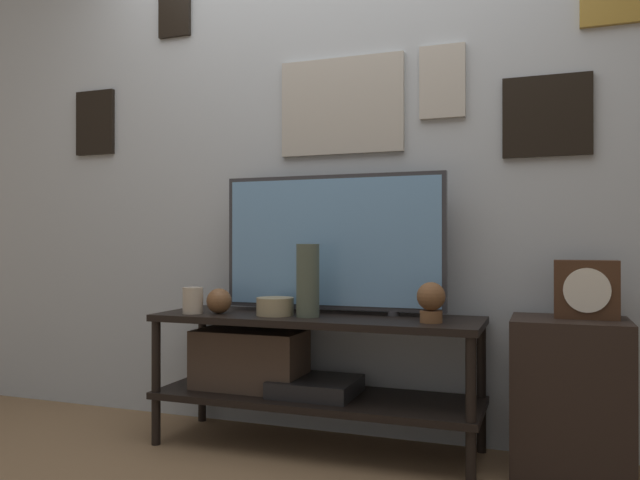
# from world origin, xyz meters

# --- Properties ---
(ground_plane) EXTENTS (12.00, 12.00, 0.00)m
(ground_plane) POSITION_xyz_m (0.00, 0.00, 0.00)
(ground_plane) COLOR #846647
(wall_back) EXTENTS (6.40, 0.08, 2.70)m
(wall_back) POSITION_xyz_m (0.00, 0.55, 1.36)
(wall_back) COLOR #B2BCC6
(wall_back) RESTS_ON ground_plane
(media_console) EXTENTS (1.44, 0.46, 0.58)m
(media_console) POSITION_xyz_m (-0.13, 0.27, 0.37)
(media_console) COLOR black
(media_console) RESTS_ON ground_plane
(television) EXTENTS (1.03, 0.05, 0.63)m
(television) POSITION_xyz_m (0.04, 0.37, 0.91)
(television) COLOR #333338
(television) RESTS_ON media_console
(vase_round_glass) EXTENTS (0.11, 0.11, 0.11)m
(vase_round_glass) POSITION_xyz_m (-0.44, 0.19, 0.64)
(vase_round_glass) COLOR brown
(vase_round_glass) RESTS_ON media_console
(vase_wide_bowl) EXTENTS (0.16, 0.16, 0.08)m
(vase_wide_bowl) POSITION_xyz_m (-0.17, 0.22, 0.62)
(vase_wide_bowl) COLOR tan
(vase_wide_bowl) RESTS_ON media_console
(vase_tall_ceramic) EXTENTS (0.10, 0.10, 0.31)m
(vase_tall_ceramic) POSITION_xyz_m (-0.01, 0.21, 0.74)
(vase_tall_ceramic) COLOR #4C5647
(vase_tall_ceramic) RESTS_ON media_console
(candle_jar) EXTENTS (0.09, 0.09, 0.12)m
(candle_jar) POSITION_xyz_m (-0.55, 0.15, 0.64)
(candle_jar) COLOR #C1B29E
(candle_jar) RESTS_ON media_console
(decorative_bust) EXTENTS (0.11, 0.11, 0.16)m
(decorative_bust) POSITION_xyz_m (0.52, 0.20, 0.67)
(decorative_bust) COLOR brown
(decorative_bust) RESTS_ON media_console
(side_table) EXTENTS (0.44, 0.35, 0.61)m
(side_table) POSITION_xyz_m (1.04, 0.32, 0.30)
(side_table) COLOR black
(side_table) RESTS_ON ground_plane
(mantel_clock) EXTENTS (0.24, 0.11, 0.23)m
(mantel_clock) POSITION_xyz_m (1.10, 0.35, 0.72)
(mantel_clock) COLOR #422819
(mantel_clock) RESTS_ON side_table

